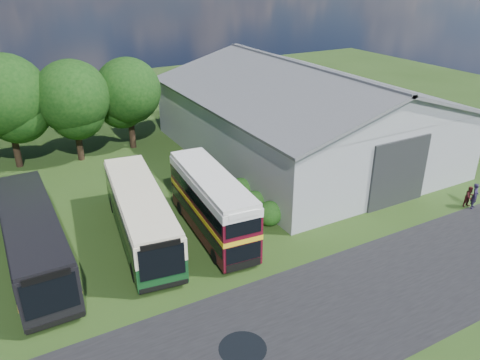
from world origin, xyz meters
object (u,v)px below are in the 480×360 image
bus_maroon_double (212,205)px  bus_dark_single (33,239)px  visitor_b (469,197)px  storage_shed (300,108)px  bus_green_single (140,214)px  visitor_a (475,196)px

bus_maroon_double → bus_dark_single: (-10.39, 1.62, -0.25)m
visitor_b → storage_shed: bearing=113.4°
bus_maroon_double → visitor_b: (17.67, -5.60, -1.29)m
bus_green_single → bus_dark_single: (-6.23, 0.04, 0.04)m
visitor_b → bus_maroon_double: bearing=169.3°
bus_dark_single → visitor_a: 29.15m
storage_shed → bus_maroon_double: 16.30m
bus_maroon_double → visitor_b: 18.58m
storage_shed → bus_green_single: 19.19m
bus_maroon_double → bus_dark_single: bearing=175.7°
bus_maroon_double → bus_green_single: bearing=163.8°
bus_green_single → visitor_a: bearing=-11.5°
visitor_b → bus_green_single: bearing=168.7°
bus_dark_single → visitor_b: (28.06, -7.22, -1.03)m
bus_maroon_double → visitor_b: bus_maroon_double is taller
bus_green_single → visitor_b: 23.00m
bus_dark_single → visitor_a: bus_dark_single is taller
visitor_a → storage_shed: bearing=80.3°
bus_green_single → bus_dark_single: bearing=-173.0°
bus_green_single → visitor_a: (21.92, -7.50, -0.82)m
storage_shed → visitor_b: 15.83m
bus_maroon_double → visitor_b: size_ratio=6.32×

